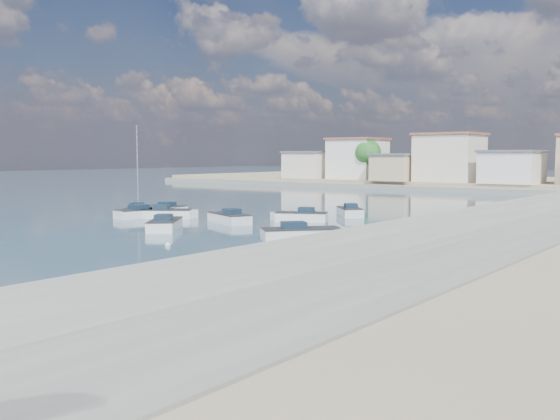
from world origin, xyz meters
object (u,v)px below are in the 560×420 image
object	(u,v)px
motorboat_a	(165,225)
motorboat_f	(349,212)
motorboat_h	(306,234)
motorboat_c	(228,218)
sailboat	(139,211)
motorboat_e	(147,213)
motorboat_g	(162,211)
motorboat_b	(169,214)
motorboat_d	(299,217)

from	to	relation	value
motorboat_a	motorboat_f	world-z (taller)	same
motorboat_f	motorboat_h	bearing A→B (deg)	-68.03
motorboat_c	motorboat_f	distance (m)	12.88
motorboat_f	sailboat	xyz separation A→B (m)	(-17.02, -11.95, 0.05)
motorboat_e	motorboat_g	bearing A→B (deg)	102.40
motorboat_a	motorboat_h	world-z (taller)	same
motorboat_b	motorboat_d	bearing A→B (deg)	24.45
motorboat_f	motorboat_g	xyz separation A→B (m)	(-14.87, -10.88, 0.00)
motorboat_h	sailboat	size ratio (longest dim) A/B	0.62
motorboat_a	sailboat	size ratio (longest dim) A/B	0.60
motorboat_b	motorboat_c	world-z (taller)	same
motorboat_c	sailboat	size ratio (longest dim) A/B	0.64
motorboat_b	motorboat_f	bearing A→B (deg)	45.01
motorboat_d	motorboat_h	world-z (taller)	same
motorboat_d	motorboat_e	xyz separation A→B (m)	(-13.44, -6.07, 0.00)
motorboat_f	sailboat	bearing A→B (deg)	-144.93
motorboat_f	motorboat_g	distance (m)	18.43
motorboat_c	motorboat_e	bearing A→B (deg)	-171.52
motorboat_d	sailboat	bearing A→B (deg)	-163.23
motorboat_e	motorboat_f	distance (m)	19.49
motorboat_a	motorboat_b	bearing A→B (deg)	136.22
motorboat_f	motorboat_a	bearing A→B (deg)	-106.84
motorboat_b	motorboat_e	bearing A→B (deg)	-156.43
motorboat_f	motorboat_g	world-z (taller)	same
motorboat_c	motorboat_e	distance (m)	9.31
sailboat	motorboat_c	bearing A→B (deg)	0.72
motorboat_b	motorboat_f	distance (m)	17.32
motorboat_c	sailboat	world-z (taller)	sailboat
motorboat_e	motorboat_d	bearing A→B (deg)	24.31
motorboat_d	motorboat_e	bearing A→B (deg)	-155.69
motorboat_c	motorboat_h	distance (m)	12.81
motorboat_d	motorboat_h	size ratio (longest dim) A/B	0.91
motorboat_f	motorboat_h	size ratio (longest dim) A/B	0.82
motorboat_a	sailboat	xyz separation A→B (m)	(-11.40, 6.64, 0.04)
motorboat_g	motorboat_h	bearing A→B (deg)	-14.92
motorboat_f	motorboat_b	bearing A→B (deg)	-134.99
motorboat_b	motorboat_c	size ratio (longest dim) A/B	0.88
motorboat_b	sailboat	world-z (taller)	sailboat
motorboat_b	motorboat_c	xyz separation A→B (m)	(7.08, 0.45, 0.00)
motorboat_h	motorboat_c	bearing A→B (deg)	157.85
motorboat_c	motorboat_e	xyz separation A→B (m)	(-9.21, -1.37, -0.00)
motorboat_a	motorboat_g	xyz separation A→B (m)	(-9.25, 7.71, 0.00)
motorboat_c	motorboat_f	size ratio (longest dim) A/B	1.25
motorboat_a	motorboat_b	world-z (taller)	same
motorboat_d	sailboat	distance (m)	16.81
motorboat_a	motorboat_e	distance (m)	10.28
motorboat_e	motorboat_h	size ratio (longest dim) A/B	1.09
motorboat_d	motorboat_e	size ratio (longest dim) A/B	0.83
motorboat_b	sailboat	size ratio (longest dim) A/B	0.56
motorboat_c	motorboat_h	bearing A→B (deg)	-22.15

